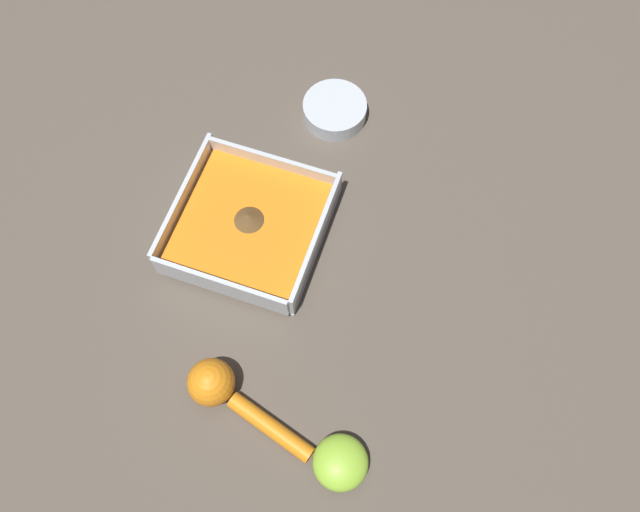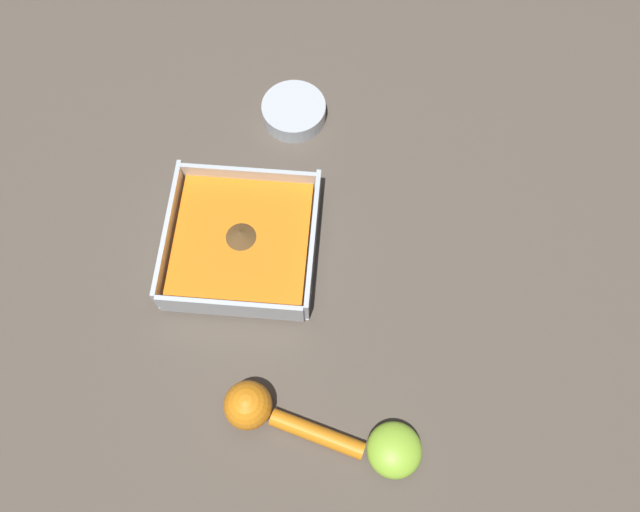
{
  "view_description": "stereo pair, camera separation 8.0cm",
  "coord_description": "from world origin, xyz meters",
  "px_view_note": "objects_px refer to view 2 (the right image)",
  "views": [
    {
      "loc": [
        -0.32,
        -0.17,
        0.76
      ],
      "look_at": [
        -0.02,
        -0.06,
        0.03
      ],
      "focal_mm": 35.0,
      "sensor_mm": 36.0,
      "label": 1
    },
    {
      "loc": [
        -0.33,
        -0.09,
        0.76
      ],
      "look_at": [
        -0.02,
        -0.06,
        0.03
      ],
      "focal_mm": 35.0,
      "sensor_mm": 36.0,
      "label": 2
    }
  ],
  "objects_px": {
    "spice_bowl": "(294,112)",
    "lemon_squeezer": "(262,411)",
    "square_dish": "(242,244)",
    "lemon_half": "(394,450)"
  },
  "relations": [
    {
      "from": "spice_bowl",
      "to": "lemon_squeezer",
      "type": "height_order",
      "value": "lemon_squeezer"
    },
    {
      "from": "square_dish",
      "to": "spice_bowl",
      "type": "bearing_deg",
      "value": -12.15
    },
    {
      "from": "square_dish",
      "to": "lemon_squeezer",
      "type": "height_order",
      "value": "lemon_squeezer"
    },
    {
      "from": "spice_bowl",
      "to": "lemon_squeezer",
      "type": "relative_size",
      "value": 0.55
    },
    {
      "from": "square_dish",
      "to": "lemon_squeezer",
      "type": "xyz_separation_m",
      "value": [
        -0.21,
        -0.05,
        0.01
      ]
    },
    {
      "from": "lemon_half",
      "to": "lemon_squeezer",
      "type": "bearing_deg",
      "value": 79.03
    },
    {
      "from": "square_dish",
      "to": "lemon_squeezer",
      "type": "distance_m",
      "value": 0.22
    },
    {
      "from": "square_dish",
      "to": "lemon_half",
      "type": "relative_size",
      "value": 3.01
    },
    {
      "from": "spice_bowl",
      "to": "lemon_squeezer",
      "type": "bearing_deg",
      "value": -179.22
    },
    {
      "from": "lemon_squeezer",
      "to": "spice_bowl",
      "type": "bearing_deg",
      "value": -73.43
    }
  ]
}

